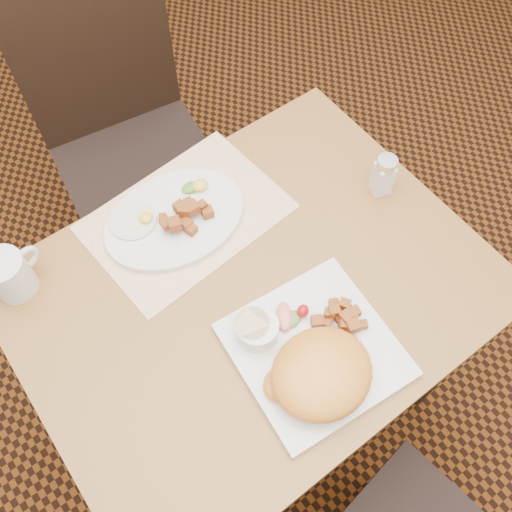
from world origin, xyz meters
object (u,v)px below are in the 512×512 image
at_px(chair_far, 124,130).
at_px(salt_shaker, 383,175).
at_px(table, 254,311).
at_px(plate_oval, 175,219).
at_px(plate_square, 315,350).
at_px(coffee_mug, 10,274).

xyz_separation_m(chair_far, salt_shaker, (0.30, -0.67, 0.26)).
height_order(table, plate_oval, plate_oval).
distance_m(plate_square, salt_shaker, 0.41).
height_order(plate_square, plate_oval, plate_oval).
bearing_deg(plate_oval, coffee_mug, 169.91).
distance_m(table, plate_square, 0.21).
bearing_deg(plate_square, chair_far, 86.63).
height_order(plate_oval, salt_shaker, salt_shaker).
relative_size(plate_square, coffee_mug, 2.47).
xyz_separation_m(chair_far, plate_oval, (-0.10, -0.48, 0.22)).
distance_m(chair_far, salt_shaker, 0.78).
distance_m(table, plate_oval, 0.26).
height_order(table, coffee_mug, coffee_mug).
xyz_separation_m(plate_oval, salt_shaker, (0.40, -0.19, 0.04)).
bearing_deg(chair_far, plate_square, 94.84).
bearing_deg(plate_square, salt_shaker, 30.10).
height_order(plate_oval, coffee_mug, coffee_mug).
xyz_separation_m(plate_oval, coffee_mug, (-0.33, 0.06, 0.04)).
xyz_separation_m(plate_square, salt_shaker, (0.35, 0.20, 0.04)).
relative_size(chair_far, coffee_mug, 8.55).
relative_size(plate_oval, salt_shaker, 3.05).
xyz_separation_m(plate_square, plate_oval, (-0.05, 0.40, 0.00)).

